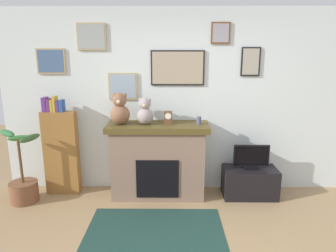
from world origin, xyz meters
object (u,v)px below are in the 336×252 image
potted_plant (23,182)px  candle_jar (199,120)px  tv_stand (250,182)px  television (251,158)px  mantel_clock (168,118)px  fireplace (158,160)px  bookshelf (61,150)px  teddy_bear_cream (120,110)px  teddy_bear_brown (145,112)px

potted_plant → candle_jar: 2.53m
tv_stand → television: television is taller
tv_stand → mantel_clock: (-1.15, 0.02, 0.93)m
fireplace → bookshelf: size_ratio=0.98×
fireplace → tv_stand: (1.30, -0.04, -0.32)m
mantel_clock → teddy_bear_cream: bearing=179.9°
fireplace → candle_jar: candle_jar is taller
bookshelf → tv_stand: bearing=-2.1°
bookshelf → teddy_bear_cream: 1.06m
teddy_bear_cream → television: bearing=-0.9°
bookshelf → television: bearing=-2.2°
fireplace → mantel_clock: (0.14, -0.02, 0.61)m
potted_plant → television: size_ratio=2.11×
fireplace → potted_plant: 1.86m
tv_stand → bookshelf: bearing=177.9°
potted_plant → teddy_bear_cream: (1.32, 0.21, 0.95)m
mantel_clock → tv_stand: bearing=-1.2°
tv_stand → candle_jar: 1.15m
television → mantel_clock: 1.28m
tv_stand → candle_jar: size_ratio=6.92×
television → teddy_bear_cream: bearing=179.1°
teddy_bear_cream → tv_stand: bearing=-0.8°
television → teddy_bear_cream: teddy_bear_cream is taller
television → candle_jar: 0.90m
television → candle_jar: candle_jar is taller
fireplace → television: bearing=-2.0°
mantel_clock → teddy_bear_brown: bearing=179.9°
bookshelf → tv_stand: 2.72m
fireplace → television: 1.30m
tv_stand → television: bearing=-90.0°
teddy_bear_brown → mantel_clock: bearing=-0.1°
mantel_clock → teddy_bear_cream: teddy_bear_cream is taller
candle_jar → teddy_bear_brown: size_ratio=0.29×
potted_plant → teddy_bear_brown: bearing=7.3°
potted_plant → tv_stand: potted_plant is taller
fireplace → teddy_bear_brown: bearing=-173.9°
fireplace → bookshelf: 1.39m
television → teddy_bear_brown: size_ratio=1.35×
tv_stand → teddy_bear_cream: 2.08m
candle_jar → fireplace: bearing=178.2°
tv_stand → teddy_bear_brown: teddy_bear_brown is taller
potted_plant → mantel_clock: (1.97, 0.21, 0.85)m
mantel_clock → teddy_bear_brown: teddy_bear_brown is taller
bookshelf → teddy_bear_cream: bearing=-4.9°
teddy_bear_brown → tv_stand: bearing=-1.0°
fireplace → television: fireplace is taller
candle_jar → mantel_clock: (-0.42, -0.00, 0.04)m
bookshelf → candle_jar: size_ratio=13.22×
candle_jar → bookshelf: bearing=177.8°
candle_jar → teddy_bear_brown: teddy_bear_brown is taller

